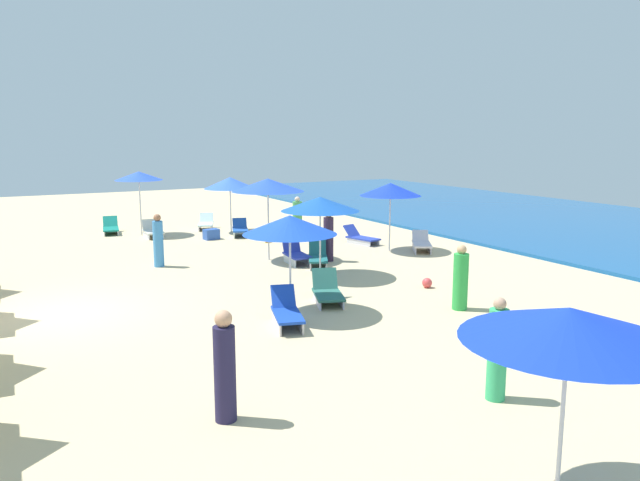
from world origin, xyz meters
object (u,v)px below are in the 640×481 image
Objects in this scene: umbrella_1 at (390,189)px; beach_ball_0 at (427,283)px; lounge_chair_3_1 at (328,292)px; umbrella_4 at (230,183)px; lounge_chair_6_0 at (111,228)px; lounge_chair_5_0 at (296,255)px; lounge_chair_6_1 at (153,231)px; lounge_chair_1_1 at (422,244)px; lounge_chair_1_0 at (361,237)px; beachgoer_1 at (461,280)px; umbrella_6 at (139,176)px; beach_ball_2 at (267,239)px; lounge_chair_4_1 at (240,229)px; umbrella_7 at (320,204)px; lounge_chair_4_0 at (206,224)px; beachgoer_3 at (297,217)px; beachgoer_4 at (225,368)px; umbrella_0 at (569,324)px; cooler_box_1 at (211,234)px; umbrella_5 at (268,185)px; lounge_chair_7_0 at (318,258)px; beachgoer_0 at (497,352)px; lounge_chair_3_0 at (287,313)px; beachgoer_2 at (328,237)px; umbrella_3 at (290,225)px; beachgoer_5 at (158,242)px.

umbrella_1 is 8.85× the size of beach_ball_0.
lounge_chair_3_1 is 0.64× the size of umbrella_4.
lounge_chair_5_0 is at bearing -56.29° from lounge_chair_6_0.
lounge_chair_6_1 is at bearing -158.70° from beach_ball_0.
lounge_chair_1_0 is at bearing 148.24° from lounge_chair_1_1.
umbrella_6 is at bearing 6.24° from beachgoer_1.
lounge_chair_4_1 is at bearing -169.02° from beach_ball_2.
umbrella_7 is (9.20, 2.68, 1.88)m from lounge_chair_6_1.
beachgoer_3 reaches higher than lounge_chair_4_0.
umbrella_7 reaches higher than beachgoer_4.
umbrella_0 is 4.04× the size of cooler_box_1.
lounge_chair_5_0 reaches higher than lounge_chair_1_1.
lounge_chair_3_1 is 6.06× the size of beach_ball_2.
umbrella_5 reaches higher than lounge_chair_6_0.
lounge_chair_5_0 is at bearing -104.52° from beachgoer_4.
beachgoer_0 is at bearing -75.69° from lounge_chair_7_0.
umbrella_6 is 6.03m from beach_ball_2.
beach_ball_2 is at bearing 85.50° from lounge_chair_3_0.
lounge_chair_5_0 is 0.79× the size of beachgoer_0.
lounge_chair_5_0 is 2.28× the size of cooler_box_1.
lounge_chair_4_0 is at bearing 98.52° from lounge_chair_5_0.
beachgoer_2 reaches higher than lounge_chair_1_0.
umbrella_6 is 1.57× the size of beachgoer_0.
beachgoer_1 is at bearing 16.29° from umbrella_6.
beachgoer_5 is at bearing -167.73° from umbrella_3.
beachgoer_4 reaches higher than lounge_chair_1_0.
lounge_chair_3_0 is at bearing 178.65° from umbrella_0.
lounge_chair_4_0 is 18.31m from beachgoer_4.
lounge_chair_1_0 is 0.59× the size of umbrella_5.
beach_ball_2 is (-3.98, 0.71, -0.15)m from lounge_chair_5_0.
umbrella_3 is at bearing 75.80° from lounge_chair_3_0.
lounge_chair_6_1 is 8.43m from beachgoer_2.
beach_ball_2 is (5.06, 4.88, -0.11)m from lounge_chair_6_0.
umbrella_3 is at bearing 138.24° from beachgoer_2.
lounge_chair_3_0 is 12.46m from beachgoer_3.
lounge_chair_6_0 is at bearing 141.65° from lounge_chair_7_0.
umbrella_0 is at bearing -10.24° from umbrella_4.
lounge_chair_1_0 is 8.94m from beachgoer_1.
lounge_chair_3_0 is 0.67× the size of umbrella_7.
beachgoer_0 is 0.99× the size of beachgoer_4.
beachgoer_1 reaches higher than lounge_chair_7_0.
lounge_chair_1_1 is at bearing 32.71° from lounge_chair_7_0.
lounge_chair_7_0 is (-1.21, 0.58, -1.86)m from umbrella_7.
lounge_chair_3_1 is at bearing -113.22° from lounge_chair_1_1.
umbrella_1 is 8.11m from beachgoer_5.
beachgoer_4 is at bearing -57.52° from beach_ball_0.
umbrella_7 is at bearing -89.08° from lounge_chair_5_0.
beachgoer_2 reaches higher than lounge_chair_6_0.
lounge_chair_3_0 is 14.77m from lounge_chair_6_0.
umbrella_4 is 8.49× the size of beach_ball_0.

